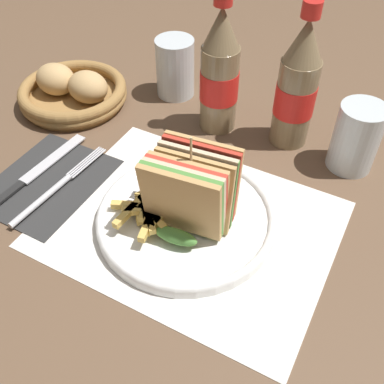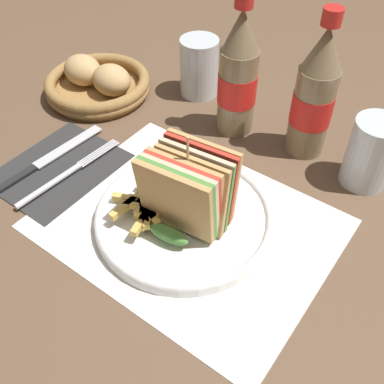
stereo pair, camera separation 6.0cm
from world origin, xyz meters
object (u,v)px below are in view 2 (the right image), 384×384
(coke_bottle_near, at_px, (238,77))
(coke_bottle_far, at_px, (314,96))
(bread_basket, at_px, (98,83))
(club_sandwich, at_px, (188,191))
(glass_near, at_px, (370,157))
(fork, at_px, (60,178))
(plate_main, at_px, (183,216))
(glass_far, at_px, (199,71))
(knife, at_px, (45,160))

(coke_bottle_near, bearing_deg, coke_bottle_far, 9.24)
(coke_bottle_far, distance_m, bread_basket, 0.39)
(club_sandwich, distance_m, glass_near, 0.28)
(coke_bottle_near, bearing_deg, glass_near, 0.89)
(coke_bottle_far, bearing_deg, fork, -131.64)
(plate_main, xyz_separation_m, glass_far, (-0.17, 0.27, 0.04))
(club_sandwich, relative_size, fork, 0.71)
(club_sandwich, distance_m, glass_far, 0.33)
(plate_main, bearing_deg, glass_far, 121.94)
(club_sandwich, distance_m, bread_basket, 0.37)
(glass_far, relative_size, bread_basket, 0.55)
(glass_far, bearing_deg, bread_basket, -142.27)
(coke_bottle_far, bearing_deg, glass_near, -8.69)
(glass_far, xyz_separation_m, bread_basket, (-0.15, -0.11, -0.02))
(club_sandwich, height_order, glass_far, club_sandwich)
(bread_basket, bearing_deg, coke_bottle_near, 13.33)
(plate_main, height_order, knife, plate_main)
(club_sandwich, bearing_deg, glass_near, 56.08)
(coke_bottle_far, bearing_deg, coke_bottle_near, -170.76)
(plate_main, distance_m, knife, 0.25)
(fork, relative_size, glass_near, 1.82)
(coke_bottle_far, distance_m, glass_near, 0.12)
(bread_basket, bearing_deg, coke_bottle_far, 12.05)
(plate_main, relative_size, fork, 1.27)
(coke_bottle_near, relative_size, glass_near, 2.17)
(glass_near, height_order, glass_far, same)
(knife, bearing_deg, glass_near, 35.37)
(coke_bottle_far, height_order, bread_basket, coke_bottle_far)
(club_sandwich, bearing_deg, plate_main, 154.56)
(plate_main, xyz_separation_m, coke_bottle_near, (-0.06, 0.22, 0.09))
(knife, relative_size, glass_far, 2.04)
(glass_near, bearing_deg, fork, -143.01)
(plate_main, distance_m, bread_basket, 0.35)
(coke_bottle_near, distance_m, glass_far, 0.13)
(fork, distance_m, coke_bottle_far, 0.39)
(knife, distance_m, coke_bottle_far, 0.42)
(bread_basket, bearing_deg, club_sandwich, -26.57)
(plate_main, height_order, glass_far, glass_far)
(club_sandwich, bearing_deg, coke_bottle_near, 107.27)
(plate_main, relative_size, glass_near, 2.32)
(knife, xyz_separation_m, glass_near, (0.41, 0.26, 0.04))
(plate_main, distance_m, glass_far, 0.32)
(coke_bottle_near, height_order, glass_far, coke_bottle_near)
(club_sandwich, relative_size, coke_bottle_near, 0.59)
(fork, xyz_separation_m, coke_bottle_near, (0.14, 0.27, 0.09))
(knife, relative_size, coke_bottle_near, 0.94)
(fork, bearing_deg, glass_near, 40.54)
(fork, relative_size, coke_bottle_near, 0.84)
(knife, bearing_deg, glass_far, 79.66)
(plate_main, distance_m, fork, 0.20)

